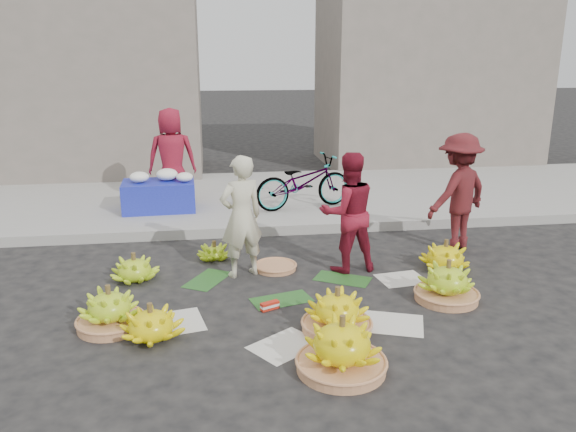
{
  "coord_description": "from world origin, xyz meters",
  "views": [
    {
      "loc": [
        -0.81,
        -5.8,
        2.56
      ],
      "look_at": [
        0.09,
        0.69,
        0.7
      ],
      "focal_mm": 35.0,
      "sensor_mm": 36.0,
      "label": 1
    }
  ],
  "objects": [
    {
      "name": "ground",
      "position": [
        0.0,
        0.0,
        0.0
      ],
      "size": [
        80.0,
        80.0,
        0.0
      ],
      "primitive_type": "plane",
      "color": "black",
      "rests_on": "ground"
    },
    {
      "name": "banana_bunch_6",
      "position": [
        -1.75,
        0.61,
        0.15
      ],
      "size": [
        0.57,
        0.57,
        0.34
      ],
      "rotation": [
        0.0,
        0.0,
        -0.05
      ],
      "color": "#8BBF1B",
      "rests_on": "ground"
    },
    {
      "name": "banana_bunch_3",
      "position": [
        0.34,
        -0.98,
        0.2
      ],
      "size": [
        0.67,
        0.67,
        0.46
      ],
      "rotation": [
        0.0,
        0.0,
        0.06
      ],
      "color": "#B0704A",
      "rests_on": "ground"
    },
    {
      "name": "building_left",
      "position": [
        -4.0,
        7.2,
        2.0
      ],
      "size": [
        6.0,
        3.0,
        4.0
      ],
      "primitive_type": "cube",
      "color": "gray",
      "rests_on": "sidewalk"
    },
    {
      "name": "flower_table",
      "position": [
        -1.67,
        3.38,
        0.4
      ],
      "size": [
        1.19,
        0.77,
        0.67
      ],
      "rotation": [
        0.0,
        0.0,
        0.05
      ],
      "color": "#1921A6",
      "rests_on": "sidewalk"
    },
    {
      "name": "newspaper_scatter",
      "position": [
        0.0,
        -0.8,
        0.0
      ],
      "size": [
        3.2,
        1.8,
        0.0
      ],
      "primitive_type": null,
      "color": "silver",
      "rests_on": "ground"
    },
    {
      "name": "man_striped",
      "position": [
        2.48,
        1.17,
        0.8
      ],
      "size": [
        1.19,
        1.01,
        1.6
      ],
      "primitive_type": "imported",
      "rotation": [
        0.0,
        0.0,
        3.62
      ],
      "color": "maroon",
      "rests_on": "ground"
    },
    {
      "name": "curb",
      "position": [
        0.0,
        2.2,
        0.07
      ],
      "size": [
        40.0,
        0.25,
        0.15
      ],
      "primitive_type": "cube",
      "color": "gray",
      "rests_on": "ground"
    },
    {
      "name": "vendor_red",
      "position": [
        0.82,
        0.61,
        0.74
      ],
      "size": [
        0.78,
        0.64,
        1.48
      ],
      "primitive_type": "imported",
      "rotation": [
        0.0,
        0.0,
        3.26
      ],
      "color": "maroon",
      "rests_on": "ground"
    },
    {
      "name": "grey_bucket",
      "position": [
        -2.13,
        3.18,
        0.28
      ],
      "size": [
        0.28,
        0.28,
        0.32
      ],
      "primitive_type": "cylinder",
      "color": "slate",
      "rests_on": "sidewalk"
    },
    {
      "name": "basket_spare",
      "position": [
        -0.06,
        0.73,
        0.03
      ],
      "size": [
        0.62,
        0.62,
        0.06
      ],
      "primitive_type": "cylinder",
      "rotation": [
        0.0,
        0.0,
        -0.25
      ],
      "color": "#B0704A",
      "rests_on": "ground"
    },
    {
      "name": "vendor_cream",
      "position": [
        -0.48,
        0.61,
        0.74
      ],
      "size": [
        0.63,
        0.52,
        1.47
      ],
      "primitive_type": "imported",
      "rotation": [
        0.0,
        0.0,
        3.5
      ],
      "color": "beige",
      "rests_on": "ground"
    },
    {
      "name": "bicycle",
      "position": [
        0.7,
        3.18,
        0.56
      ],
      "size": [
        1.0,
        1.78,
        0.88
      ],
      "primitive_type": "imported",
      "rotation": [
        0.0,
        0.0,
        1.83
      ],
      "color": "gray",
      "rests_on": "sidewalk"
    },
    {
      "name": "banana_bunch_4",
      "position": [
        1.68,
        -0.44,
        0.2
      ],
      "size": [
        0.7,
        0.7,
        0.46
      ],
      "rotation": [
        0.0,
        0.0,
        0.19
      ],
      "color": "#B0704A",
      "rests_on": "ground"
    },
    {
      "name": "banana_bunch_2",
      "position": [
        0.22,
        -1.68,
        0.22
      ],
      "size": [
        0.76,
        0.76,
        0.51
      ],
      "rotation": [
        0.0,
        0.0,
        -0.13
      ],
      "color": "#B0704A",
      "rests_on": "ground"
    },
    {
      "name": "flower_vendor",
      "position": [
        -1.45,
        3.72,
        0.94
      ],
      "size": [
        0.83,
        0.57,
        1.64
      ],
      "primitive_type": "imported",
      "rotation": [
        0.0,
        0.0,
        3.2
      ],
      "color": "maroon",
      "rests_on": "sidewalk"
    },
    {
      "name": "banana_bunch_1",
      "position": [
        -1.42,
        -0.9,
        0.16
      ],
      "size": [
        0.72,
        0.72,
        0.37
      ],
      "rotation": [
        0.0,
        0.0,
        -0.29
      ],
      "color": "yellow",
      "rests_on": "ground"
    },
    {
      "name": "banana_leaves",
      "position": [
        -0.1,
        0.2,
        0.0
      ],
      "size": [
        2.0,
        1.0,
        0.0
      ],
      "primitive_type": null,
      "color": "#1C4F1A",
      "rests_on": "ground"
    },
    {
      "name": "incense_stack",
      "position": [
        -0.25,
        -0.43,
        0.05
      ],
      "size": [
        0.21,
        0.14,
        0.08
      ],
      "primitive_type": "cube",
      "rotation": [
        0.0,
        0.0,
        0.43
      ],
      "color": "red",
      "rests_on": "ground"
    },
    {
      "name": "banana_bunch_7",
      "position": [
        -0.81,
        1.19,
        0.1
      ],
      "size": [
        0.43,
        0.43,
        0.26
      ],
      "rotation": [
        0.0,
        0.0,
        -0.17
      ],
      "color": "#8BBF1B",
      "rests_on": "ground"
    },
    {
      "name": "banana_bunch_0",
      "position": [
        -1.84,
        -0.6,
        0.19
      ],
      "size": [
        0.7,
        0.7,
        0.45
      ],
      "rotation": [
        0.0,
        0.0,
        0.29
      ],
      "color": "#B0704A",
      "rests_on": "ground"
    },
    {
      "name": "building_right",
      "position": [
        4.5,
        7.7,
        2.5
      ],
      "size": [
        5.0,
        3.0,
        5.0
      ],
      "primitive_type": "cube",
      "color": "gray",
      "rests_on": "sidewalk"
    },
    {
      "name": "banana_bunch_5",
      "position": [
        2.04,
        0.45,
        0.17
      ],
      "size": [
        0.71,
        0.71,
        0.39
      ],
      "rotation": [
        0.0,
        0.0,
        0.14
      ],
      "color": "yellow",
      "rests_on": "ground"
    },
    {
      "name": "sidewalk",
      "position": [
        0.0,
        4.3,
        0.06
      ],
      "size": [
        40.0,
        4.0,
        0.12
      ],
      "primitive_type": "cube",
      "color": "gray",
      "rests_on": "ground"
    }
  ]
}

